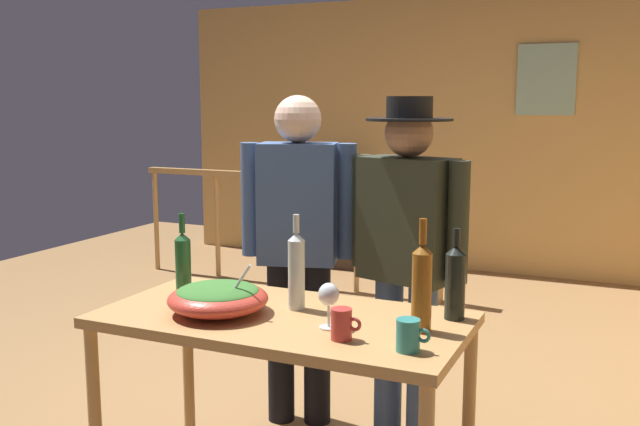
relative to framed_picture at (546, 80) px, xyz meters
name	(u,v)px	position (x,y,z in m)	size (l,w,h in m)	color
ground_plane	(318,392)	(-0.75, -3.17, -1.75)	(8.39, 8.39, 0.00)	olive
back_wall	(461,135)	(-0.75, 0.06, -0.49)	(5.62, 0.10, 2.52)	tan
framed_picture	(546,80)	(0.00, 0.00, 0.00)	(0.49, 0.03, 0.61)	#8CAE98
stair_railing	(335,215)	(-1.49, -1.16, -1.11)	(2.77, 0.10, 1.01)	#B2844C
tv_console	(328,236)	(-1.93, -0.29, -1.48)	(0.90, 0.40, 0.55)	#38281E
flat_screen_tv	(327,182)	(-1.93, -0.32, -0.95)	(0.56, 0.12, 0.43)	black
serving_table	(282,336)	(-0.42, -4.21, -1.06)	(1.38, 0.70, 0.77)	#B2844C
salad_bowl	(218,297)	(-0.65, -4.30, -0.92)	(0.38, 0.38, 0.20)	#CC3D2D
wine_glass	(329,297)	(-0.20, -4.29, -0.86)	(0.07, 0.07, 0.17)	silver
wine_bottle_amber	(422,286)	(0.11, -4.18, -0.82)	(0.07, 0.07, 0.40)	brown
wine_bottle_green	(183,261)	(-0.94, -4.10, -0.84)	(0.07, 0.07, 0.34)	#1E5628
wine_bottle_clear	(296,270)	(-0.40, -4.12, -0.82)	(0.07, 0.07, 0.37)	silver
wine_bottle_dark	(455,281)	(0.18, -4.00, -0.83)	(0.08, 0.08, 0.34)	black
mug_red	(342,324)	(-0.11, -4.38, -0.92)	(0.11, 0.07, 0.11)	#B7332D
mug_teal	(409,335)	(0.13, -4.40, -0.93)	(0.11, 0.08, 0.11)	teal
person_standing_left	(298,235)	(-0.69, -3.51, -0.82)	(0.54, 0.31, 1.60)	black
person_standing_right	(407,243)	(-0.15, -3.51, -0.81)	(0.58, 0.38, 1.59)	#3D5684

